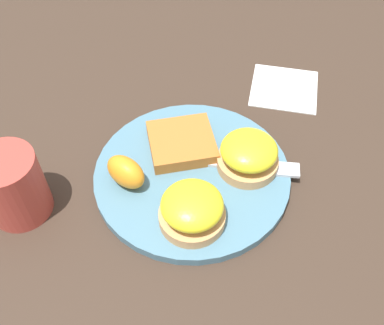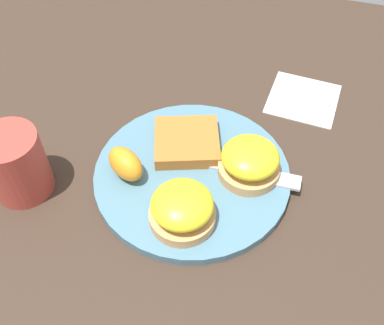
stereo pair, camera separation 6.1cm
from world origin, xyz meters
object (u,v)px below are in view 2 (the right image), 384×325
orange_wedge (125,164)px  sandwich_benedict_left (182,209)px  fork (240,172)px  sandwich_benedict_right (250,161)px  hashbrown_patty (187,142)px  cup (15,164)px

orange_wedge → sandwich_benedict_left: bearing=153.0°
fork → sandwich_benedict_right: bearing=-162.4°
sandwich_benedict_left → hashbrown_patty: 0.13m
orange_wedge → fork: bearing=-162.5°
sandwich_benedict_right → cup: bearing=19.2°
sandwich_benedict_left → fork: (-0.05, -0.10, -0.02)m
sandwich_benedict_left → sandwich_benedict_right: size_ratio=1.00×
sandwich_benedict_right → orange_wedge: sandwich_benedict_right is taller
hashbrown_patty → fork: (-0.09, 0.03, -0.01)m
sandwich_benedict_left → fork: size_ratio=0.43×
orange_wedge → fork: size_ratio=0.30×
sandwich_benedict_right → hashbrown_patty: (0.10, -0.02, -0.01)m
sandwich_benedict_left → sandwich_benedict_right: (-0.06, -0.10, 0.00)m
sandwich_benedict_left → orange_wedge: size_ratio=1.43×
fork → sandwich_benedict_left: bearing=61.0°
orange_wedge → cup: size_ratio=0.53×
fork → cup: (0.29, 0.10, 0.03)m
orange_wedge → fork: orange_wedge is taller
sandwich_benedict_left → fork: bearing=-119.0°
sandwich_benedict_right → cup: (0.30, 0.10, 0.01)m
hashbrown_patty → orange_wedge: 0.10m
sandwich_benedict_left → orange_wedge: (0.10, -0.05, -0.00)m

